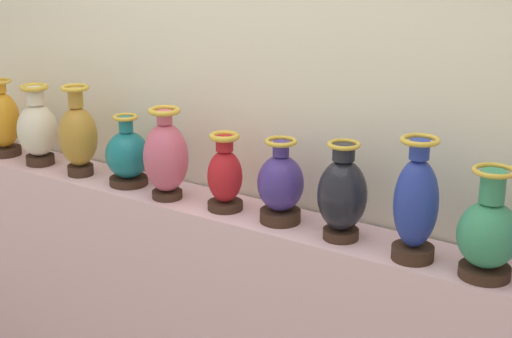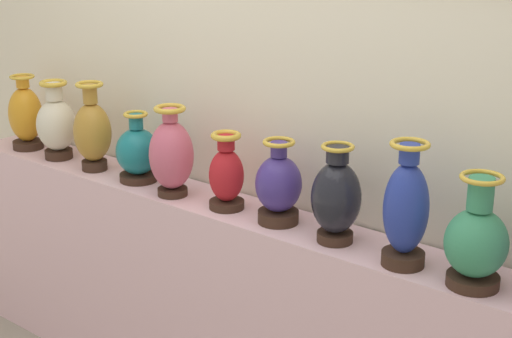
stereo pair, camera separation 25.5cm
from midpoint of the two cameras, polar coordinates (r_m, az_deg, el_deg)
display_shelf at (r=3.12m, az=2.38°, el=-11.26°), size 3.28×0.28×0.92m
back_wall at (r=2.91m, az=5.22°, el=10.02°), size 5.93×0.14×3.15m
vase_amber at (r=3.82m, az=-14.62°, el=3.75°), size 0.16×0.16×0.35m
vase_ivory at (r=3.62m, az=-12.40°, el=3.21°), size 0.18×0.18×0.36m
vase_ochre at (r=3.42m, az=-9.76°, el=2.70°), size 0.16×0.16×0.39m
vase_teal at (r=3.26m, az=-6.44°, el=1.18°), size 0.18×0.18×0.29m
vase_rose at (r=3.06m, az=-3.83°, el=1.03°), size 0.18×0.18×0.36m
vase_crimson at (r=2.93m, az=0.31°, el=-0.45°), size 0.13×0.13×0.30m
vase_indigo at (r=2.80m, az=4.26°, el=-1.30°), size 0.17×0.17×0.31m
vase_onyx at (r=2.65m, az=8.61°, el=-2.11°), size 0.17×0.17×0.34m
vase_cobalt at (r=2.50m, az=13.75°, el=-2.98°), size 0.14×0.14×0.41m
vase_jade at (r=2.44m, az=18.67°, el=-5.10°), size 0.19×0.19×0.35m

